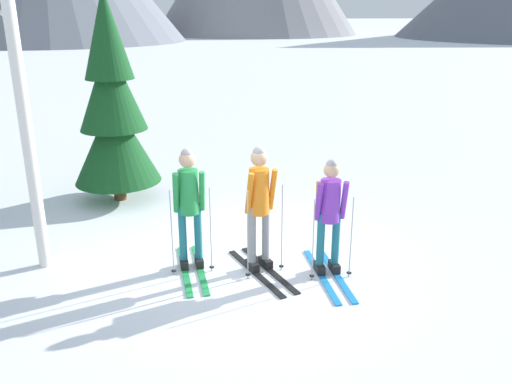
{
  "coord_description": "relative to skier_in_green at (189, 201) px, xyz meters",
  "views": [
    {
      "loc": [
        -0.52,
        -7.08,
        3.58
      ],
      "look_at": [
        0.19,
        0.18,
        1.05
      ],
      "focal_mm": 37.26,
      "sensor_mm": 36.0,
      "label": 1
    }
  ],
  "objects": [
    {
      "name": "ground_plane",
      "position": [
        0.78,
        0.04,
        -1.02
      ],
      "size": [
        400.0,
        400.0,
        0.0
      ],
      "primitive_type": "plane",
      "color": "white"
    },
    {
      "name": "skier_in_green",
      "position": [
        0.0,
        0.0,
        0.0
      ],
      "size": [
        0.61,
        1.59,
        1.79
      ],
      "color": "green",
      "rests_on": "ground"
    },
    {
      "name": "skier_in_orange",
      "position": [
        0.98,
        -0.17,
        0.0
      ],
      "size": [
        0.89,
        1.59,
        1.83
      ],
      "color": "black",
      "rests_on": "ground"
    },
    {
      "name": "skier_in_purple",
      "position": [
        1.93,
        -0.35,
        -0.08
      ],
      "size": [
        0.61,
        1.64,
        1.68
      ],
      "color": "#1E84D1",
      "rests_on": "ground"
    },
    {
      "name": "pine_tree_mid",
      "position": [
        -1.45,
        3.07,
        0.8
      ],
      "size": [
        1.65,
        1.65,
        3.98
      ],
      "color": "#51381E",
      "rests_on": "ground"
    },
    {
      "name": "birch_tree_slender",
      "position": [
        -2.15,
        0.26,
        1.5
      ],
      "size": [
        0.66,
        0.57,
        4.96
      ],
      "color": "silver",
      "rests_on": "ground"
    }
  ]
}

